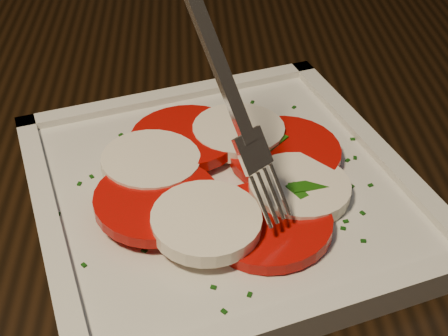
{
  "coord_description": "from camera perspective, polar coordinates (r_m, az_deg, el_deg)",
  "views": [
    {
      "loc": [
        -0.29,
        -0.22,
        1.05
      ],
      "look_at": [
        -0.22,
        0.11,
        0.78
      ],
      "focal_mm": 50.0,
      "sensor_mm": 36.0,
      "label": 1
    }
  ],
  "objects": [
    {
      "name": "caprese_salad",
      "position": [
        0.43,
        0.0,
        -0.66
      ],
      "size": [
        0.23,
        0.21,
        0.02
      ],
      "color": "#C00504",
      "rests_on": "plate"
    },
    {
      "name": "table",
      "position": [
        0.53,
        -2.35,
        -10.3
      ],
      "size": [
        1.29,
        0.94,
        0.75
      ],
      "rotation": [
        0.0,
        0.0,
        -0.13
      ],
      "color": "black",
      "rests_on": "ground"
    },
    {
      "name": "fork",
      "position": [
        0.37,
        -1.64,
        9.44
      ],
      "size": [
        0.09,
        0.11,
        0.17
      ],
      "primitive_type": null,
      "rotation": [
        0.0,
        0.0,
        0.58
      ],
      "color": "white",
      "rests_on": "caprese_salad"
    },
    {
      "name": "plate",
      "position": [
        0.45,
        -0.0,
        -2.26
      ],
      "size": [
        0.3,
        0.3,
        0.01
      ],
      "primitive_type": "cube",
      "rotation": [
        0.0,
        0.0,
        0.17
      ],
      "color": "silver",
      "rests_on": "table"
    },
    {
      "name": "chair",
      "position": [
        1.17,
        -4.3,
        12.62
      ],
      "size": [
        0.45,
        0.45,
        0.93
      ],
      "rotation": [
        0.0,
        0.0,
        -0.07
      ],
      "color": "black",
      "rests_on": "ground"
    }
  ]
}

